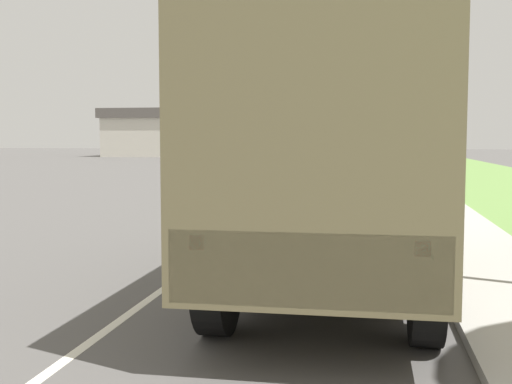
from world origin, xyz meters
The scene contains 8 objects.
ground_plane centered at (0.00, 40.00, 0.00)m, with size 180.00×180.00×0.00m, color #565451.
lane_centre_stripe centered at (0.00, 40.00, 0.00)m, with size 0.12×120.00×0.00m.
sidewalk_right centered at (4.50, 40.00, 0.06)m, with size 1.80×120.00×0.12m.
grass_strip_right centered at (8.90, 40.00, 0.01)m, with size 7.00×120.00×0.02m.
military_truck centered at (2.20, 10.68, 1.72)m, with size 2.35×7.44×3.10m.
car_nearest_ahead centered at (1.73, 21.60, 0.63)m, with size 1.78×4.64×1.37m.
car_second_ahead centered at (2.06, 31.83, 0.75)m, with size 1.84×4.67×1.68m.
building_distant centered at (-17.53, 75.82, 2.71)m, with size 18.94×14.30×5.36m.
Camera 1 is at (2.68, 2.25, 1.99)m, focal length 45.00 mm.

